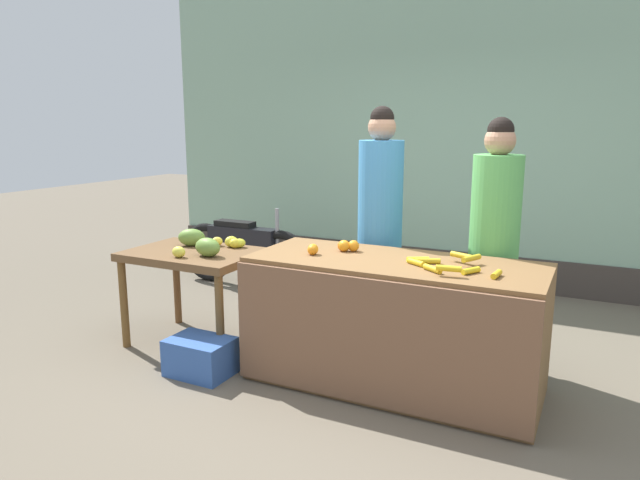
# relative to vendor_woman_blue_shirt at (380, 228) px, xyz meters

# --- Properties ---
(ground_plane) EXTENTS (24.00, 24.00, 0.00)m
(ground_plane) POSITION_rel_vendor_woman_blue_shirt_xyz_m (0.03, -0.63, -0.94)
(ground_plane) COLOR #665B4C
(market_wall_back) EXTENTS (7.12, 0.23, 3.48)m
(market_wall_back) POSITION_rel_vendor_woman_blue_shirt_xyz_m (0.03, 2.14, 0.77)
(market_wall_back) COLOR #8CB299
(market_wall_back) RESTS_ON ground
(fruit_stall_counter) EXTENTS (1.91, 0.79, 0.86)m
(fruit_stall_counter) POSITION_rel_vendor_woman_blue_shirt_xyz_m (0.35, -0.65, -0.51)
(fruit_stall_counter) COLOR brown
(fruit_stall_counter) RESTS_ON ground
(side_table_wooden) EXTENTS (1.01, 0.72, 0.76)m
(side_table_wooden) POSITION_rel_vendor_woman_blue_shirt_xyz_m (-1.30, -0.63, -0.28)
(side_table_wooden) COLOR brown
(side_table_wooden) RESTS_ON ground
(banana_bunch_pile) EXTENTS (0.61, 0.43, 0.07)m
(banana_bunch_pile) POSITION_rel_vendor_woman_blue_shirt_xyz_m (0.71, -0.69, -0.05)
(banana_bunch_pile) COLOR gold
(banana_bunch_pile) RESTS_ON fruit_stall_counter
(orange_pile) EXTENTS (0.28, 0.29, 0.08)m
(orange_pile) POSITION_rel_vendor_woman_blue_shirt_xyz_m (-0.10, -0.60, -0.04)
(orange_pile) COLOR orange
(orange_pile) RESTS_ON fruit_stall_counter
(mango_papaya_pile) EXTENTS (0.59, 0.59, 0.14)m
(mango_papaya_pile) POSITION_rel_vendor_woman_blue_shirt_xyz_m (-1.23, -0.58, -0.12)
(mango_papaya_pile) COLOR yellow
(mango_papaya_pile) RESTS_ON side_table_wooden
(vendor_woman_blue_shirt) EXTENTS (0.34, 0.34, 1.86)m
(vendor_woman_blue_shirt) POSITION_rel_vendor_woman_blue_shirt_xyz_m (0.00, 0.00, 0.00)
(vendor_woman_blue_shirt) COLOR #33333D
(vendor_woman_blue_shirt) RESTS_ON ground
(vendor_woman_green_shirt) EXTENTS (0.34, 0.34, 1.77)m
(vendor_woman_green_shirt) POSITION_rel_vendor_woman_blue_shirt_xyz_m (0.86, -0.04, -0.04)
(vendor_woman_green_shirt) COLOR #33333D
(vendor_woman_green_shirt) RESTS_ON ground
(parked_motorcycle) EXTENTS (1.60, 0.18, 0.88)m
(parked_motorcycle) POSITION_rel_vendor_woman_blue_shirt_xyz_m (-1.89, 0.91, -0.54)
(parked_motorcycle) COLOR black
(parked_motorcycle) RESTS_ON ground
(produce_crate) EXTENTS (0.44, 0.32, 0.26)m
(produce_crate) POSITION_rel_vendor_woman_blue_shirt_xyz_m (-0.91, -1.09, -0.81)
(produce_crate) COLOR #3359A5
(produce_crate) RESTS_ON ground
(produce_sack) EXTENTS (0.45, 0.42, 0.49)m
(produce_sack) POSITION_rel_vendor_woman_blue_shirt_xyz_m (-0.54, 0.05, -0.69)
(produce_sack) COLOR maroon
(produce_sack) RESTS_ON ground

